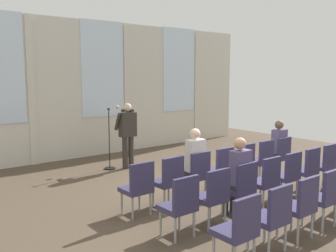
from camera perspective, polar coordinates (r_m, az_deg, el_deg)
The scene contains 25 objects.
ground_plane at distance 7.41m, azimuth 10.53°, elevation -10.90°, with size 14.24×14.24×0.00m, color brown.
rear_partition at distance 11.20m, azimuth -9.92°, elevation 5.89°, with size 10.96×0.14×3.92m.
speaker at distance 9.46m, azimuth -6.26°, elevation -0.69°, with size 0.52×0.69×1.67m.
mic_stand at distance 9.51m, azimuth -8.96°, elevation -4.56°, with size 0.28×0.28×1.55m.
chair_r0_c0 at distance 6.30m, azimuth -4.57°, elevation -9.06°, with size 0.46×0.44×0.94m.
chair_r0_c1 at distance 6.67m, azimuth 0.18°, elevation -8.07°, with size 0.46×0.44×0.94m.
chair_r0_c2 at distance 7.09m, azimuth 4.39°, elevation -7.13°, with size 0.46×0.44×0.94m.
audience_r0_c2 at distance 7.09m, azimuth 3.97°, elevation -5.26°, with size 0.36×0.39×1.37m.
chair_r0_c3 at distance 7.54m, azimuth 8.09°, elevation -6.28°, with size 0.46×0.44×0.94m.
chair_r0_c4 at distance 8.02m, azimuth 11.36°, elevation -5.50°, with size 0.46×0.44×0.94m.
chair_r0_c5 at distance 8.52m, azimuth 14.24°, elevation -4.79°, with size 0.46×0.44×0.94m.
chair_r0_c6 at distance 9.05m, azimuth 16.78°, elevation -4.16°, with size 0.46×0.44×0.94m.
audience_r0_c6 at distance 9.05m, azimuth 16.41°, elevation -2.85°, with size 0.36×0.39×1.32m.
chair_r1_c0 at distance 5.47m, azimuth 1.98°, elevation -11.70°, with size 0.46×0.44×0.94m.
chair_r1_c1 at distance 5.89m, azimuth 6.95°, elevation -10.29°, with size 0.46×0.44×0.94m.
chair_r1_c2 at distance 6.36m, azimuth 11.19°, elevation -9.02°, with size 0.46×0.44×0.94m.
audience_r1_c2 at distance 6.35m, azimuth 10.68°, elevation -7.06°, with size 0.36×0.39×1.34m.
chair_r1_c3 at distance 6.86m, azimuth 14.80°, elevation -7.88°, with size 0.46×0.44×0.94m.
chair_r1_c4 at distance 7.38m, azimuth 17.89°, elevation -6.88°, with size 0.46×0.44×0.94m.
chair_r1_c5 at distance 7.93m, azimuth 20.56°, elevation -6.00°, with size 0.46×0.44×0.94m.
chair_r1_c6 at distance 8.49m, azimuth 22.87°, elevation -5.22°, with size 0.46×0.44×0.94m.
chair_r2_c0 at distance 4.74m, azimuth 10.89°, elevation -14.97°, with size 0.46×0.44×0.94m.
chair_r2_c1 at distance 5.23m, azimuth 15.74°, elevation -12.92°, with size 0.46×0.44×0.94m.
chair_r2_c2 at distance 5.75m, azimuth 19.67°, elevation -11.16°, with size 0.46×0.44×0.94m.
chair_r2_c3 at distance 6.30m, azimuth 22.90°, elevation -9.66°, with size 0.46×0.44×0.94m.
Camera 1 is at (-5.33, -4.57, 2.36)m, focal length 39.69 mm.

